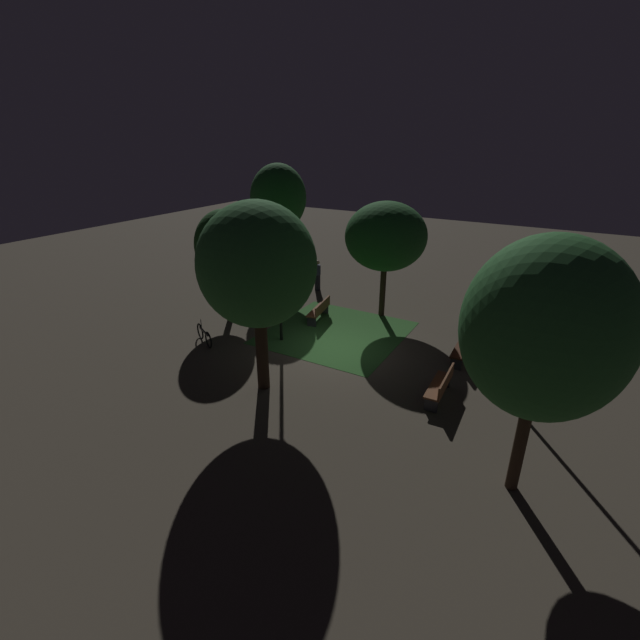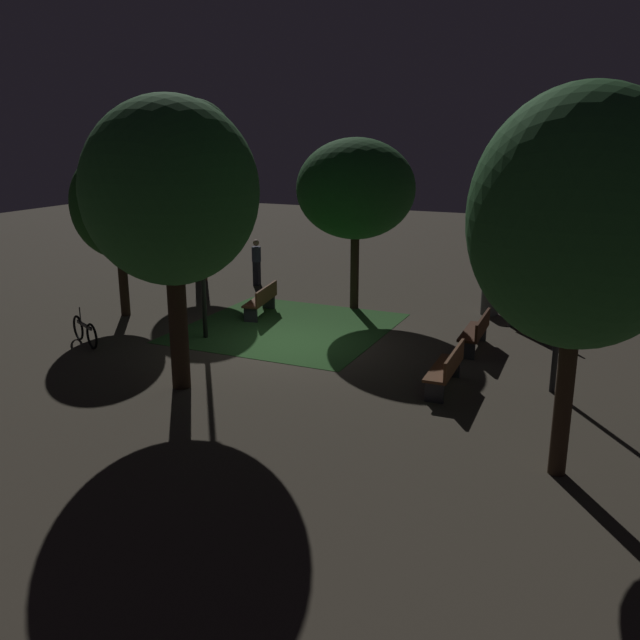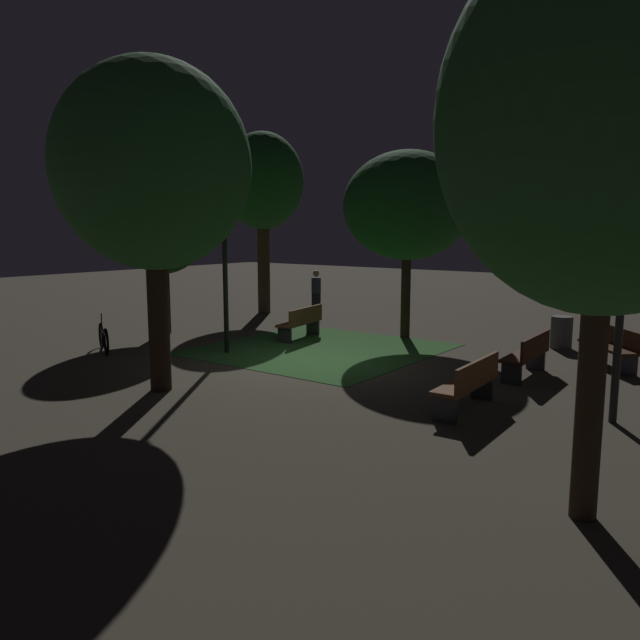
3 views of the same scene
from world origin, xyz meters
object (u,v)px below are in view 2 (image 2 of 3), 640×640
tree_near_wall (171,193)px  tree_back_right (117,205)px  pedestrian (257,261)px  lamp_post_near_wall (200,213)px  trash_bin (490,301)px  bench_lawn_edge (477,331)px  bench_path_side (535,317)px  bench_near_trees (447,368)px  bench_front_right (262,299)px  tree_back_left (195,151)px  bicycle (85,331)px  tree_right_canopy (582,220)px  tree_lawn_side (356,189)px  lamp_post_path_center (567,238)px

tree_near_wall → tree_back_right: size_ratio=1.25×
pedestrian → tree_near_wall: bearing=-160.0°
lamp_post_near_wall → trash_bin: bearing=-49.4°
bench_lawn_edge → tree_near_wall: (-5.12, 5.17, 3.60)m
bench_path_side → tree_back_right: (-2.93, 11.26, 2.75)m
bench_near_trees → lamp_post_near_wall: size_ratio=0.37×
bench_front_right → pedestrian: (3.49, 2.14, 0.37)m
tree_back_right → tree_back_left: 5.19m
bench_lawn_edge → tree_back_left: size_ratio=0.29×
bicycle → pedestrian: size_ratio=0.91×
tree_back_left → tree_near_wall: bearing=-148.4°
bench_path_side → tree_right_canopy: 8.67m
tree_near_wall → tree_right_canopy: 7.71m
tree_back_right → tree_back_left: size_ratio=0.76×
tree_right_canopy → bench_lawn_edge: bearing=23.3°
tree_near_wall → trash_bin: tree_near_wall is taller
bench_lawn_edge → tree_near_wall: size_ratio=0.30×
bench_lawn_edge → tree_near_wall: 8.12m
tree_right_canopy → bicycle: size_ratio=4.07×
bench_path_side → tree_lawn_side: (0.60, 5.41, 3.12)m
bench_lawn_edge → tree_back_right: 10.53m
tree_right_canopy → bicycle: tree_right_canopy is taller
bench_front_right → bicycle: (-4.33, 2.74, -0.14)m
bench_path_side → lamp_post_near_wall: size_ratio=0.35×
lamp_post_path_center → tree_near_wall: bearing=112.2°
tree_back_right → bench_near_trees: bearing=-101.2°
bench_path_side → bench_front_right: 7.67m
bench_lawn_edge → trash_bin: size_ratio=2.22×
bench_lawn_edge → lamp_post_near_wall: bearing=105.8°
lamp_post_path_center → tree_lawn_side: bearing=53.0°
tree_lawn_side → lamp_post_near_wall: (-4.48, 2.43, -0.33)m
tree_lawn_side → trash_bin: size_ratio=6.21×
tree_near_wall → bench_lawn_edge: bearing=-45.3°
bench_lawn_edge → bench_front_right: size_ratio=0.98×
bench_near_trees → tree_near_wall: size_ratio=0.30×
bicycle → tree_back_right: bearing=19.5°
lamp_post_near_wall → bicycle: bearing=125.4°
bench_path_side → tree_near_wall: bearing=138.4°
tree_lawn_side → bench_near_trees: bearing=-142.3°
bench_near_trees → lamp_post_near_wall: 7.33m
tree_near_wall → pedestrian: tree_near_wall is taller
bench_front_right → tree_right_canopy: size_ratio=0.31×
tree_back_left → tree_right_canopy: size_ratio=1.06×
tree_back_right → bench_front_right: bearing=-66.3°
bench_lawn_edge → tree_right_canopy: bearing=-156.7°
bench_front_right → bicycle: size_ratio=1.27×
bench_lawn_edge → lamp_post_near_wall: size_ratio=0.37×
tree_lawn_side → bench_lawn_edge: bearing=-121.2°
tree_back_left → lamp_post_path_center: (-6.20, -12.84, -1.34)m
bench_path_side → lamp_post_near_wall: (-3.88, 7.84, 2.79)m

